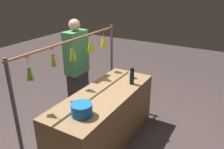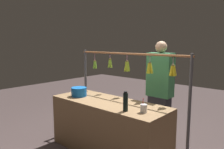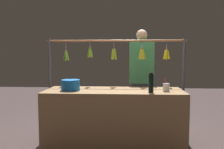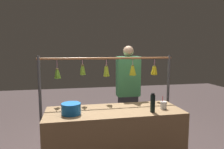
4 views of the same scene
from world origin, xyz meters
The scene contains 6 objects.
market_counter centered at (0.00, 0.00, 0.40)m, with size 1.89×0.70×0.81m, color olive.
display_rack centered at (-0.03, -0.48, 1.09)m, with size 2.16×0.11×1.55m.
water_bottle centered at (-0.48, 0.20, 0.93)m, with size 0.06×0.06×0.26m.
blue_bucket centered at (0.59, 0.08, 0.88)m, with size 0.25×0.25×0.15m, color blue.
drink_cup centered at (-0.69, 0.09, 0.86)m, with size 0.09×0.09×0.18m.
vendor_person centered at (-0.42, -0.79, 0.84)m, with size 0.41×0.22×1.71m.
Camera 4 is at (0.57, 2.67, 1.64)m, focal length 32.37 mm.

